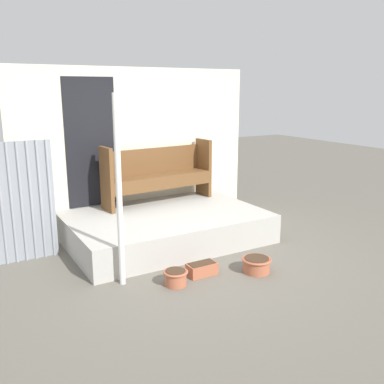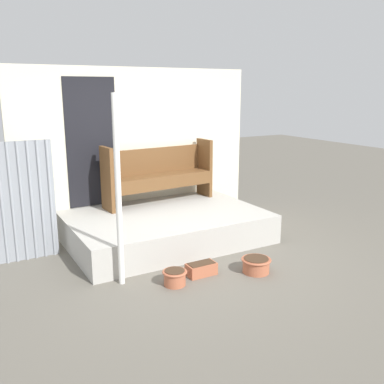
# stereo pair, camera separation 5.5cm
# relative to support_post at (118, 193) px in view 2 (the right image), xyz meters

# --- Properties ---
(ground_plane) EXTENTS (24.00, 24.00, 0.00)m
(ground_plane) POSITION_rel_support_post_xyz_m (1.05, 0.11, -1.11)
(ground_plane) COLOR #666056
(porch_slab) EXTENTS (2.88, 1.93, 0.43)m
(porch_slab) POSITION_rel_support_post_xyz_m (1.12, 1.08, -0.90)
(porch_slab) COLOR #B2AFA8
(porch_slab) RESTS_ON ground_plane
(house_wall) EXTENTS (4.08, 0.08, 2.60)m
(house_wall) POSITION_rel_support_post_xyz_m (1.08, 2.08, 0.19)
(house_wall) COLOR beige
(house_wall) RESTS_ON ground_plane
(support_post) EXTENTS (0.07, 0.07, 2.22)m
(support_post) POSITION_rel_support_post_xyz_m (0.00, 0.00, 0.00)
(support_post) COLOR white
(support_post) RESTS_ON ground_plane
(bench) EXTENTS (1.89, 0.53, 0.99)m
(bench) POSITION_rel_support_post_xyz_m (1.31, 1.73, -0.16)
(bench) COLOR brown
(bench) RESTS_ON porch_slab
(flower_pot_left) EXTENTS (0.30, 0.30, 0.19)m
(flower_pot_left) POSITION_rel_support_post_xyz_m (0.53, -0.35, -1.01)
(flower_pot_left) COLOR #B26042
(flower_pot_left) RESTS_ON ground_plane
(flower_pot_middle) EXTENTS (0.38, 0.38, 0.19)m
(flower_pot_middle) POSITION_rel_support_post_xyz_m (1.59, -0.54, -1.01)
(flower_pot_middle) COLOR #B26042
(flower_pot_middle) RESTS_ON ground_plane
(planter_box_rect) EXTENTS (0.37, 0.20, 0.16)m
(planter_box_rect) POSITION_rel_support_post_xyz_m (0.95, -0.27, -1.03)
(planter_box_rect) COLOR #B26042
(planter_box_rect) RESTS_ON ground_plane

